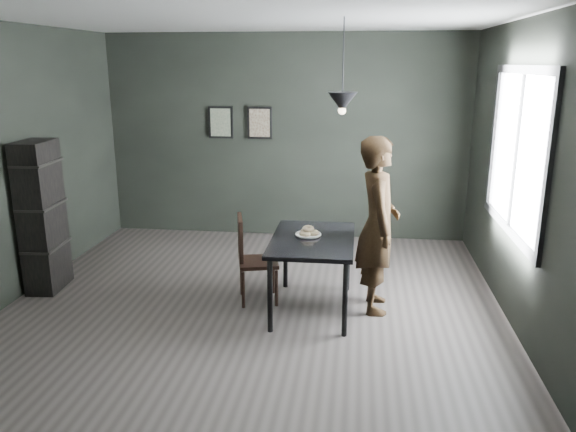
# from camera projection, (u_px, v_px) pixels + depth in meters

# --- Properties ---
(ground) EXTENTS (5.00, 5.00, 0.00)m
(ground) POSITION_uv_depth(u_px,v_px,m) (254.00, 306.00, 5.74)
(ground) COLOR #332E2C
(ground) RESTS_ON ground
(back_wall) EXTENTS (5.00, 0.10, 2.80)m
(back_wall) POSITION_uv_depth(u_px,v_px,m) (285.00, 138.00, 7.76)
(back_wall) COLOR black
(back_wall) RESTS_ON ground
(ceiling) EXTENTS (5.00, 5.00, 0.02)m
(ceiling) POSITION_uv_depth(u_px,v_px,m) (248.00, 16.00, 5.00)
(ceiling) COLOR silver
(ceiling) RESTS_ON ground
(window_assembly) EXTENTS (0.04, 1.96, 1.56)m
(window_assembly) POSITION_uv_depth(u_px,v_px,m) (517.00, 152.00, 5.21)
(window_assembly) COLOR white
(window_assembly) RESTS_ON ground
(cafe_table) EXTENTS (0.80, 1.20, 0.75)m
(cafe_table) POSITION_uv_depth(u_px,v_px,m) (313.00, 246.00, 5.49)
(cafe_table) COLOR black
(cafe_table) RESTS_ON ground
(white_plate) EXTENTS (0.23, 0.23, 0.01)m
(white_plate) POSITION_uv_depth(u_px,v_px,m) (308.00, 235.00, 5.54)
(white_plate) COLOR white
(white_plate) RESTS_ON cafe_table
(donut_pile) EXTENTS (0.19, 0.20, 0.09)m
(donut_pile) POSITION_uv_depth(u_px,v_px,m) (308.00, 232.00, 5.53)
(donut_pile) COLOR beige
(donut_pile) RESTS_ON white_plate
(woman) EXTENTS (0.46, 0.66, 1.74)m
(woman) POSITION_uv_depth(u_px,v_px,m) (378.00, 225.00, 5.47)
(woman) COLOR black
(woman) RESTS_ON ground
(wood_chair) EXTENTS (0.48, 0.48, 0.91)m
(wood_chair) POSITION_uv_depth(u_px,v_px,m) (250.00, 254.00, 5.73)
(wood_chair) COLOR black
(wood_chair) RESTS_ON ground
(shelf_unit) EXTENTS (0.35, 0.56, 1.62)m
(shelf_unit) POSITION_uv_depth(u_px,v_px,m) (42.00, 217.00, 5.99)
(shelf_unit) COLOR black
(shelf_unit) RESTS_ON ground
(pendant_lamp) EXTENTS (0.28, 0.28, 0.86)m
(pendant_lamp) POSITION_uv_depth(u_px,v_px,m) (342.00, 102.00, 5.19)
(pendant_lamp) COLOR black
(pendant_lamp) RESTS_ON ground
(framed_print_left) EXTENTS (0.34, 0.04, 0.44)m
(framed_print_left) POSITION_uv_depth(u_px,v_px,m) (221.00, 122.00, 7.79)
(framed_print_left) COLOR black
(framed_print_left) RESTS_ON ground
(framed_print_right) EXTENTS (0.34, 0.04, 0.44)m
(framed_print_right) POSITION_uv_depth(u_px,v_px,m) (260.00, 123.00, 7.72)
(framed_print_right) COLOR black
(framed_print_right) RESTS_ON ground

